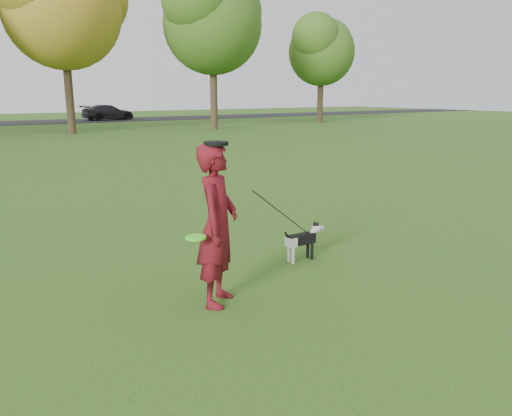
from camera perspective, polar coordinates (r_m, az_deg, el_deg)
ground at (r=6.69m, az=-0.32°, el=-8.56°), size 120.00×120.00×0.00m
man at (r=5.82m, az=-4.43°, el=-1.97°), size 0.82×0.82×1.92m
dog at (r=7.50m, az=5.49°, el=-3.41°), size 0.75×0.15×0.57m
car_right at (r=47.30m, az=-16.53°, el=10.44°), size 4.84×2.53×1.34m
man_held_items at (r=6.71m, az=3.25°, el=-0.82°), size 2.41×0.94×1.55m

